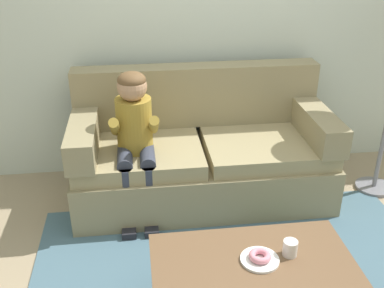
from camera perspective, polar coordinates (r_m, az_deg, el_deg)
ground at (r=3.17m, az=5.13°, el=-14.01°), size 10.00×10.00×0.00m
wall_back at (r=3.85m, az=1.50°, el=16.67°), size 8.00×0.10×2.80m
area_rug at (r=2.99m, az=6.17°, el=-16.99°), size 2.62×1.86×0.01m
couch at (r=3.66m, az=1.15°, el=-1.24°), size 1.98×0.90×0.99m
coffee_table at (r=2.58m, az=7.51°, el=-14.80°), size 1.09×0.59×0.40m
person_child at (r=3.29m, az=-7.13°, el=1.41°), size 0.34×0.58×1.10m
plate at (r=2.55m, az=8.41°, el=-14.03°), size 0.21×0.21×0.01m
donut at (r=2.53m, az=8.45°, el=-13.60°), size 0.15×0.15×0.04m
mug at (r=2.59m, az=12.09°, el=-12.53°), size 0.08×0.08×0.09m
toy_controller at (r=3.31m, az=11.26°, el=-11.98°), size 0.23×0.09×0.05m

